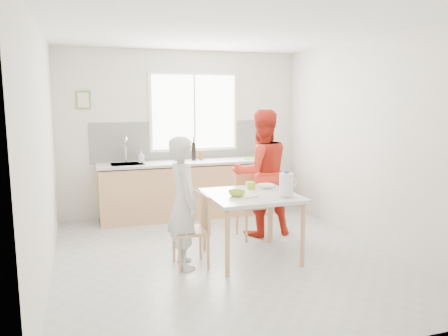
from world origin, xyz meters
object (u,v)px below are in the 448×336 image
at_px(chair_far, 252,200).
at_px(wine_bottle_b, 194,151).
at_px(person_red, 261,173).
at_px(milk_jug, 287,184).
at_px(person_white, 184,203).
at_px(dining_table, 251,201).
at_px(chair_left, 196,227).
at_px(bowl_green, 237,193).
at_px(wine_bottle_a, 180,151).
at_px(bowl_white, 266,186).

distance_m(chair_far, wine_bottle_b, 1.52).
height_order(person_red, wine_bottle_b, person_red).
bearing_deg(milk_jug, person_white, 166.28).
relative_size(chair_far, wine_bottle_b, 3.11).
xyz_separation_m(dining_table, person_red, (0.49, 0.85, 0.17)).
relative_size(person_white, milk_jug, 5.36).
bearing_deg(milk_jug, chair_far, 88.66).
bearing_deg(chair_far, person_white, -145.01).
distance_m(milk_jug, wine_bottle_b, 2.47).
xyz_separation_m(person_white, milk_jug, (1.15, -0.28, 0.20)).
xyz_separation_m(dining_table, chair_left, (-0.69, -0.00, -0.26)).
relative_size(bowl_green, wine_bottle_a, 0.62).
distance_m(chair_far, person_white, 1.45).
bearing_deg(dining_table, chair_far, 67.10).
xyz_separation_m(dining_table, milk_jug, (0.33, -0.28, 0.23)).
bearing_deg(wine_bottle_b, person_white, -107.31).
bearing_deg(person_white, bowl_green, -94.59).
distance_m(person_white, bowl_white, 1.15).
distance_m(chair_left, wine_bottle_b, 2.29).
bearing_deg(chair_left, bowl_green, 84.14).
bearing_deg(dining_table, chair_left, -179.80).
height_order(chair_far, wine_bottle_b, wine_bottle_b).
relative_size(dining_table, wine_bottle_b, 3.46).
relative_size(chair_far, person_white, 0.62).
bearing_deg(bowl_green, person_white, 175.60).
bearing_deg(chair_left, chair_far, 128.35).
height_order(person_white, bowl_white, person_white).
height_order(dining_table, bowl_green, bowl_green).
height_order(person_red, milk_jug, person_red).
relative_size(bowl_green, bowl_white, 0.97).
height_order(bowl_white, wine_bottle_a, wine_bottle_a).
distance_m(chair_far, milk_jug, 1.18).
height_order(dining_table, wine_bottle_b, wine_bottle_b).
distance_m(bowl_white, wine_bottle_b, 1.96).
bearing_deg(wine_bottle_a, wine_bottle_b, -15.32).
relative_size(person_red, milk_jug, 6.30).
height_order(chair_far, bowl_white, chair_far).
bearing_deg(chair_left, milk_jug, 74.53).
bearing_deg(person_white, milk_jug, -103.72).
bearing_deg(bowl_green, milk_jug, -23.49).
relative_size(person_red, wine_bottle_a, 5.54).
distance_m(person_red, bowl_green, 1.13).
distance_m(bowl_white, wine_bottle_a, 2.08).
height_order(person_white, person_red, person_red).
height_order(chair_far, wine_bottle_a, wine_bottle_a).
distance_m(chair_left, wine_bottle_a, 2.31).
distance_m(dining_table, chair_far, 0.91).
height_order(chair_left, person_red, person_red).
relative_size(bowl_white, wine_bottle_a, 0.64).
height_order(bowl_white, milk_jug, milk_jug).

